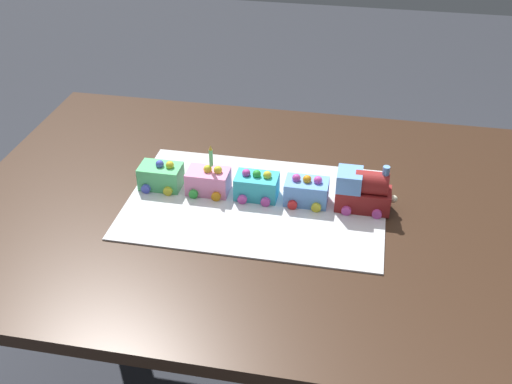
# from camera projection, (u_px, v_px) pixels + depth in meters

# --- Properties ---
(dining_table) EXTENTS (1.40, 1.00, 0.74)m
(dining_table) POSITION_uv_depth(u_px,v_px,m) (260.00, 239.00, 1.54)
(dining_table) COLOR #382316
(dining_table) RESTS_ON ground
(cake_board) EXTENTS (0.60, 0.40, 0.00)m
(cake_board) POSITION_uv_depth(u_px,v_px,m) (256.00, 203.00, 1.47)
(cake_board) COLOR silver
(cake_board) RESTS_ON dining_table
(cake_locomotive) EXTENTS (0.14, 0.08, 0.12)m
(cake_locomotive) POSITION_uv_depth(u_px,v_px,m) (363.00, 191.00, 1.43)
(cake_locomotive) COLOR maroon
(cake_locomotive) RESTS_ON cake_board
(cake_car_flatbed_sky_blue) EXTENTS (0.10, 0.08, 0.07)m
(cake_car_flatbed_sky_blue) POSITION_uv_depth(u_px,v_px,m) (307.00, 191.00, 1.46)
(cake_car_flatbed_sky_blue) COLOR #669EEA
(cake_car_flatbed_sky_blue) RESTS_ON cake_board
(cake_car_caboose_turquoise) EXTENTS (0.10, 0.08, 0.07)m
(cake_car_caboose_turquoise) POSITION_uv_depth(u_px,v_px,m) (257.00, 186.00, 1.48)
(cake_car_caboose_turquoise) COLOR #38B7C6
(cake_car_caboose_turquoise) RESTS_ON cake_board
(cake_car_tanker_bubblegum) EXTENTS (0.10, 0.08, 0.07)m
(cake_car_tanker_bubblegum) POSITION_uv_depth(u_px,v_px,m) (208.00, 181.00, 1.50)
(cake_car_tanker_bubblegum) COLOR pink
(cake_car_tanker_bubblegum) RESTS_ON cake_board
(cake_car_hopper_mint_green) EXTENTS (0.10, 0.08, 0.07)m
(cake_car_hopper_mint_green) POSITION_uv_depth(u_px,v_px,m) (161.00, 176.00, 1.52)
(cake_car_hopper_mint_green) COLOR #59CC7A
(cake_car_hopper_mint_green) RESTS_ON cake_board
(birthday_candle) EXTENTS (0.01, 0.01, 0.05)m
(birthday_candle) POSITION_uv_depth(u_px,v_px,m) (211.00, 156.00, 1.46)
(birthday_candle) COLOR #66D872
(birthday_candle) RESTS_ON cake_car_tanker_bubblegum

